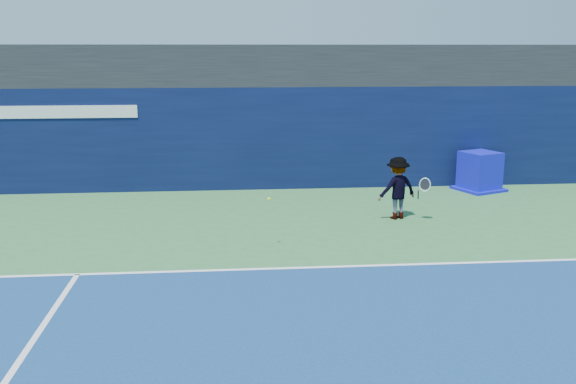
{
  "coord_description": "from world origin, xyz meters",
  "views": [
    {
      "loc": [
        -2.1,
        -8.55,
        4.12
      ],
      "look_at": [
        -0.88,
        5.2,
        1.0
      ],
      "focal_mm": 40.0,
      "sensor_mm": 36.0,
      "label": 1
    }
  ],
  "objects": [
    {
      "name": "ground",
      "position": [
        0.0,
        0.0,
        0.0
      ],
      "size": [
        80.0,
        80.0,
        0.0
      ],
      "primitive_type": "plane",
      "color": "#316D39",
      "rests_on": "ground"
    },
    {
      "name": "baseline",
      "position": [
        0.0,
        3.0,
        0.01
      ],
      "size": [
        24.0,
        0.1,
        0.01
      ],
      "primitive_type": "cube",
      "color": "white",
      "rests_on": "ground"
    },
    {
      "name": "stadium_band",
      "position": [
        0.0,
        11.5,
        3.6
      ],
      "size": [
        36.0,
        3.0,
        1.2
      ],
      "primitive_type": "cube",
      "color": "black",
      "rests_on": "back_wall_assembly"
    },
    {
      "name": "back_wall_assembly",
      "position": [
        -0.0,
        10.5,
        1.5
      ],
      "size": [
        36.0,
        1.03,
        3.0
      ],
      "color": "#091135",
      "rests_on": "ground"
    },
    {
      "name": "equipment_cart",
      "position": [
        5.15,
        9.36,
        0.52
      ],
      "size": [
        1.55,
        1.55,
        1.14
      ],
      "color": "#0D0EB9",
      "rests_on": "ground"
    },
    {
      "name": "tennis_player",
      "position": [
        1.92,
        6.43,
        0.77
      ],
      "size": [
        1.29,
        0.84,
        1.53
      ],
      "color": "white",
      "rests_on": "ground"
    },
    {
      "name": "tennis_ball",
      "position": [
        -1.35,
        4.35,
        1.05
      ],
      "size": [
        0.07,
        0.07,
        0.07
      ],
      "color": "yellow",
      "rests_on": "ground"
    }
  ]
}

